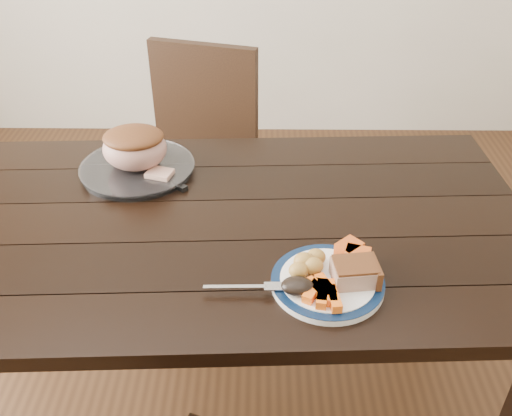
{
  "coord_description": "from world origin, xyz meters",
  "views": [
    {
      "loc": [
        0.09,
        -1.2,
        1.62
      ],
      "look_at": [
        0.08,
        -0.02,
        0.8
      ],
      "focal_mm": 40.0,
      "sensor_mm": 36.0,
      "label": 1
    }
  ],
  "objects_px": {
    "serving_platter": "(138,169)",
    "pork_slice": "(354,273)",
    "dining_table": "(226,247)",
    "fork": "(250,287)",
    "chair_far": "(197,156)",
    "carving_knife": "(162,177)",
    "roast_joint": "(135,149)",
    "dinner_plate": "(327,283)"
  },
  "relations": [
    {
      "from": "fork",
      "to": "roast_joint",
      "type": "height_order",
      "value": "roast_joint"
    },
    {
      "from": "chair_far",
      "to": "carving_knife",
      "type": "distance_m",
      "value": 0.59
    },
    {
      "from": "dining_table",
      "to": "pork_slice",
      "type": "xyz_separation_m",
      "value": [
        0.3,
        -0.25,
        0.13
      ]
    },
    {
      "from": "serving_platter",
      "to": "fork",
      "type": "height_order",
      "value": "fork"
    },
    {
      "from": "serving_platter",
      "to": "fork",
      "type": "relative_size",
      "value": 1.83
    },
    {
      "from": "pork_slice",
      "to": "carving_knife",
      "type": "distance_m",
      "value": 0.67
    },
    {
      "from": "serving_platter",
      "to": "pork_slice",
      "type": "bearing_deg",
      "value": -40.83
    },
    {
      "from": "dining_table",
      "to": "serving_platter",
      "type": "relative_size",
      "value": 5.04
    },
    {
      "from": "roast_joint",
      "to": "dining_table",
      "type": "bearing_deg",
      "value": -41.26
    },
    {
      "from": "serving_platter",
      "to": "pork_slice",
      "type": "distance_m",
      "value": 0.75
    },
    {
      "from": "pork_slice",
      "to": "roast_joint",
      "type": "relative_size",
      "value": 0.52
    },
    {
      "from": "dinner_plate",
      "to": "carving_knife",
      "type": "xyz_separation_m",
      "value": [
        -0.43,
        0.45,
        -0.0
      ]
    },
    {
      "from": "dinner_plate",
      "to": "carving_knife",
      "type": "relative_size",
      "value": 1.0
    },
    {
      "from": "fork",
      "to": "dining_table",
      "type": "bearing_deg",
      "value": 102.84
    },
    {
      "from": "dinner_plate",
      "to": "roast_joint",
      "type": "xyz_separation_m",
      "value": [
        -0.51,
        0.49,
        0.07
      ]
    },
    {
      "from": "serving_platter",
      "to": "carving_knife",
      "type": "xyz_separation_m",
      "value": [
        0.08,
        -0.04,
        -0.0
      ]
    },
    {
      "from": "chair_far",
      "to": "serving_platter",
      "type": "bearing_deg",
      "value": 92.96
    },
    {
      "from": "serving_platter",
      "to": "roast_joint",
      "type": "xyz_separation_m",
      "value": [
        0.0,
        0.0,
        0.07
      ]
    },
    {
      "from": "dining_table",
      "to": "chair_far",
      "type": "distance_m",
      "value": 0.76
    },
    {
      "from": "serving_platter",
      "to": "roast_joint",
      "type": "relative_size",
      "value": 1.77
    },
    {
      "from": "dining_table",
      "to": "carving_knife",
      "type": "xyz_separation_m",
      "value": [
        -0.19,
        0.2,
        0.1
      ]
    },
    {
      "from": "pork_slice",
      "to": "fork",
      "type": "distance_m",
      "value": 0.23
    },
    {
      "from": "chair_far",
      "to": "pork_slice",
      "type": "xyz_separation_m",
      "value": [
        0.46,
        -0.99,
        0.27
      ]
    },
    {
      "from": "dinner_plate",
      "to": "pork_slice",
      "type": "height_order",
      "value": "pork_slice"
    },
    {
      "from": "dining_table",
      "to": "dinner_plate",
      "type": "bearing_deg",
      "value": -45.86
    },
    {
      "from": "carving_knife",
      "to": "pork_slice",
      "type": "bearing_deg",
      "value": -0.51
    },
    {
      "from": "pork_slice",
      "to": "roast_joint",
      "type": "bearing_deg",
      "value": 139.17
    },
    {
      "from": "chair_far",
      "to": "pork_slice",
      "type": "bearing_deg",
      "value": 130.44
    },
    {
      "from": "pork_slice",
      "to": "fork",
      "type": "relative_size",
      "value": 0.54
    },
    {
      "from": "roast_joint",
      "to": "pork_slice",
      "type": "bearing_deg",
      "value": -40.83
    },
    {
      "from": "chair_far",
      "to": "roast_joint",
      "type": "relative_size",
      "value": 5.06
    },
    {
      "from": "carving_knife",
      "to": "dinner_plate",
      "type": "bearing_deg",
      "value": -3.69
    },
    {
      "from": "carving_knife",
      "to": "serving_platter",
      "type": "bearing_deg",
      "value": -164.87
    },
    {
      "from": "chair_far",
      "to": "roast_joint",
      "type": "bearing_deg",
      "value": 92.96
    },
    {
      "from": "dining_table",
      "to": "roast_joint",
      "type": "relative_size",
      "value": 8.91
    },
    {
      "from": "chair_far",
      "to": "serving_platter",
      "type": "xyz_separation_m",
      "value": [
        -0.11,
        -0.5,
        0.23
      ]
    },
    {
      "from": "fork",
      "to": "roast_joint",
      "type": "distance_m",
      "value": 0.62
    },
    {
      "from": "dining_table",
      "to": "pork_slice",
      "type": "bearing_deg",
      "value": -40.44
    },
    {
      "from": "dinner_plate",
      "to": "pork_slice",
      "type": "bearing_deg",
      "value": -4.76
    },
    {
      "from": "roast_joint",
      "to": "carving_knife",
      "type": "bearing_deg",
      "value": -27.0
    },
    {
      "from": "roast_joint",
      "to": "dinner_plate",
      "type": "bearing_deg",
      "value": -43.52
    },
    {
      "from": "dining_table",
      "to": "fork",
      "type": "distance_m",
      "value": 0.31
    }
  ]
}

